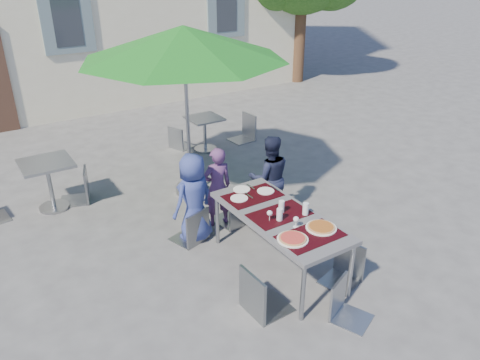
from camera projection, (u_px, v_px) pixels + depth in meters
ground at (271, 292)px, 5.33m from camera, size 90.00×90.00×0.00m
dining_table at (279, 218)px, 5.45m from camera, size 0.80×1.85×0.76m
pizza_near_left at (293, 239)px, 4.94m from camera, size 0.34×0.34×0.03m
pizza_near_right at (321, 227)px, 5.14m from camera, size 0.34×0.34×0.03m
glassware at (288, 211)px, 5.34m from camera, size 0.50×0.41×0.15m
place_settings at (249, 193)px, 5.90m from camera, size 0.65×0.43×0.01m
child_0 at (194, 198)px, 6.08m from camera, size 0.68×0.52×1.23m
child_1 at (217, 187)px, 6.44m from camera, size 0.46×0.33×1.16m
child_2 at (269, 177)px, 6.62m from camera, size 0.69×0.55×1.25m
chair_0 at (192, 207)px, 6.05m from camera, size 0.50×0.51×0.91m
chair_1 at (237, 185)px, 6.42m from camera, size 0.52×0.53×1.04m
chair_2 at (266, 189)px, 6.49m from camera, size 0.52×0.52×0.91m
chair_3 at (261, 267)px, 4.79m from camera, size 0.46×0.46×1.00m
chair_4 at (348, 242)px, 5.33m from camera, size 0.48×0.48×0.88m
chair_5 at (349, 279)px, 4.77m from camera, size 0.49×0.49×0.84m
patio_umbrella at (184, 44)px, 6.57m from camera, size 3.02×3.02×2.59m
cafe_table_0 at (48, 177)px, 6.86m from camera, size 0.71×0.71×0.76m
bg_chair_r_0 at (77, 167)px, 7.08m from camera, size 0.55×0.54×0.98m
cafe_table_1 at (205, 129)px, 9.03m from camera, size 0.62×0.62×0.66m
bg_chair_l_1 at (178, 124)px, 9.06m from camera, size 0.49×0.49×0.86m
bg_chair_r_1 at (245, 112)px, 9.47m from camera, size 0.48×0.47×1.00m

